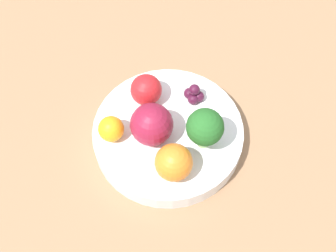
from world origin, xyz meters
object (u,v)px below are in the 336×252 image
(orange_back, at_px, (174,162))
(apple_red, at_px, (146,90))
(bowl, at_px, (168,135))
(apple_green, at_px, (152,124))
(orange_front, at_px, (111,129))
(broccoli, at_px, (205,128))
(grape_cluster, at_px, (194,94))

(orange_back, bearing_deg, apple_red, 116.15)
(bowl, distance_m, orange_back, 0.07)
(apple_green, bearing_deg, bowl, 30.21)
(apple_green, relative_size, orange_back, 1.17)
(bowl, distance_m, orange_front, 0.08)
(broccoli, height_order, grape_cluster, broccoli)
(apple_red, xyz_separation_m, apple_green, (0.02, -0.06, 0.01))
(bowl, distance_m, broccoli, 0.08)
(broccoli, relative_size, apple_red, 1.51)
(orange_front, distance_m, orange_back, 0.10)
(orange_front, bearing_deg, bowl, 14.57)
(bowl, distance_m, grape_cluster, 0.07)
(grape_cluster, bearing_deg, orange_front, -143.55)
(bowl, height_order, apple_red, apple_red)
(apple_red, relative_size, orange_front, 1.27)
(apple_green, xyz_separation_m, grape_cluster, (0.05, 0.07, -0.02))
(apple_red, height_order, orange_front, apple_red)
(orange_front, relative_size, orange_back, 0.71)
(apple_green, height_order, orange_back, apple_green)
(apple_red, xyz_separation_m, grape_cluster, (0.07, 0.01, -0.01))
(bowl, relative_size, apple_red, 4.70)
(orange_back, bearing_deg, grape_cluster, 83.44)
(orange_front, height_order, orange_back, orange_back)
(apple_green, distance_m, orange_back, 0.06)
(broccoli, distance_m, apple_red, 0.11)
(broccoli, bearing_deg, orange_front, -177.67)
(apple_green, distance_m, grape_cluster, 0.09)
(grape_cluster, bearing_deg, apple_red, -171.20)
(apple_red, height_order, grape_cluster, apple_red)
(broccoli, relative_size, orange_back, 1.36)
(bowl, relative_size, apple_green, 3.62)
(apple_red, distance_m, orange_front, 0.08)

